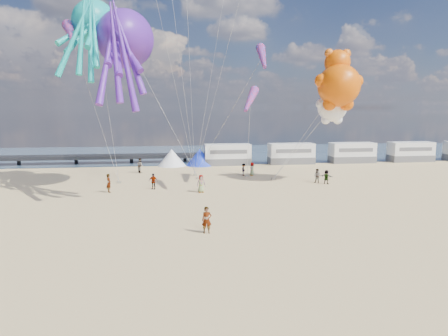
# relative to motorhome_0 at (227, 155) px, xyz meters

# --- Properties ---
(ground) EXTENTS (120.00, 120.00, 0.00)m
(ground) POSITION_rel_motorhome_0_xyz_m (-6.00, -40.00, -1.50)
(ground) COLOR #DEBD80
(ground) RESTS_ON ground
(water) EXTENTS (120.00, 120.00, 0.00)m
(water) POSITION_rel_motorhome_0_xyz_m (-6.00, 15.00, -1.48)
(water) COLOR #324A60
(water) RESTS_ON ground
(motorhome_0) EXTENTS (6.60, 2.50, 3.00)m
(motorhome_0) POSITION_rel_motorhome_0_xyz_m (0.00, 0.00, 0.00)
(motorhome_0) COLOR silver
(motorhome_0) RESTS_ON ground
(motorhome_1) EXTENTS (6.60, 2.50, 3.00)m
(motorhome_1) POSITION_rel_motorhome_0_xyz_m (9.50, 0.00, 0.00)
(motorhome_1) COLOR silver
(motorhome_1) RESTS_ON ground
(motorhome_2) EXTENTS (6.60, 2.50, 3.00)m
(motorhome_2) POSITION_rel_motorhome_0_xyz_m (19.00, 0.00, 0.00)
(motorhome_2) COLOR silver
(motorhome_2) RESTS_ON ground
(motorhome_3) EXTENTS (6.60, 2.50, 3.00)m
(motorhome_3) POSITION_rel_motorhome_0_xyz_m (28.50, 0.00, 0.00)
(motorhome_3) COLOR silver
(motorhome_3) RESTS_ON ground
(tent_white) EXTENTS (4.00, 4.00, 2.40)m
(tent_white) POSITION_rel_motorhome_0_xyz_m (-8.00, 0.00, -0.30)
(tent_white) COLOR white
(tent_white) RESTS_ON ground
(tent_blue) EXTENTS (4.00, 4.00, 2.40)m
(tent_blue) POSITION_rel_motorhome_0_xyz_m (-4.00, 0.00, -0.30)
(tent_blue) COLOR #1933CC
(tent_blue) RESTS_ON ground
(standing_person) EXTENTS (0.67, 0.46, 1.78)m
(standing_person) POSITION_rel_motorhome_0_xyz_m (-5.84, -31.36, -0.61)
(standing_person) COLOR tan
(standing_person) RESTS_ON ground
(beachgoer_0) EXTENTS (0.68, 0.50, 1.73)m
(beachgoer_0) POSITION_rel_motorhome_0_xyz_m (-5.23, -18.47, -0.63)
(beachgoer_0) COLOR #7F6659
(beachgoer_0) RESTS_ON ground
(beachgoer_1) EXTENTS (0.91, 0.91, 1.59)m
(beachgoer_1) POSITION_rel_motorhome_0_xyz_m (7.80, -15.32, -0.71)
(beachgoer_1) COLOR #7F6659
(beachgoer_1) RESTS_ON ground
(beachgoer_2) EXTENTS (0.78, 0.88, 1.50)m
(beachgoer_2) POSITION_rel_motorhome_0_xyz_m (0.65, -9.51, -0.75)
(beachgoer_2) COLOR #7F6659
(beachgoer_2) RESTS_ON ground
(beachgoer_3) EXTENTS (1.17, 0.88, 1.61)m
(beachgoer_3) POSITION_rel_motorhome_0_xyz_m (-9.94, -16.27, -0.69)
(beachgoer_3) COLOR #7F6659
(beachgoer_3) RESTS_ON ground
(beachgoer_4) EXTENTS (0.90, 0.90, 1.53)m
(beachgoer_4) POSITION_rel_motorhome_0_xyz_m (8.60, -15.90, -0.73)
(beachgoer_4) COLOR #7F6659
(beachgoer_4) RESTS_ON ground
(beachgoer_5) EXTENTS (1.25, 1.76, 1.83)m
(beachgoer_5) POSITION_rel_motorhome_0_xyz_m (-14.17, -17.31, -0.58)
(beachgoer_5) COLOR #7F6659
(beachgoer_5) RESTS_ON ground
(beachgoer_6) EXTENTS (0.63, 0.70, 1.60)m
(beachgoer_6) POSITION_rel_motorhome_0_xyz_m (1.72, -9.42, -0.70)
(beachgoer_6) COLOR #7F6659
(beachgoer_6) RESTS_ON ground
(beachgoer_7) EXTENTS (0.91, 1.08, 1.88)m
(beachgoer_7) POSITION_rel_motorhome_0_xyz_m (-11.99, -5.65, -0.56)
(beachgoer_7) COLOR #7F6659
(beachgoer_7) RESTS_ON ground
(sandbag_a) EXTENTS (0.50, 0.35, 0.22)m
(sandbag_a) POSITION_rel_motorhome_0_xyz_m (-13.81, -12.57, -1.39)
(sandbag_a) COLOR gray
(sandbag_a) RESTS_ON ground
(sandbag_b) EXTENTS (0.50, 0.35, 0.22)m
(sandbag_b) POSITION_rel_motorhome_0_xyz_m (-5.05, -11.12, -1.39)
(sandbag_b) COLOR gray
(sandbag_b) RESTS_ON ground
(sandbag_c) EXTENTS (0.50, 0.35, 0.22)m
(sandbag_c) POSITION_rel_motorhome_0_xyz_m (3.60, -12.60, -1.39)
(sandbag_c) COLOR gray
(sandbag_c) RESTS_ON ground
(sandbag_d) EXTENTS (0.50, 0.35, 0.22)m
(sandbag_d) POSITION_rel_motorhome_0_xyz_m (0.85, -10.61, -1.39)
(sandbag_d) COLOR gray
(sandbag_d) RESTS_ON ground
(sandbag_e) EXTENTS (0.50, 0.35, 0.22)m
(sandbag_e) POSITION_rel_motorhome_0_xyz_m (-5.27, -8.73, -1.39)
(sandbag_e) COLOR gray
(sandbag_e) RESTS_ON ground
(kite_octopus_teal) EXTENTS (7.44, 10.38, 10.90)m
(kite_octopus_teal) POSITION_rel_motorhome_0_xyz_m (-15.38, -13.58, 15.07)
(kite_octopus_teal) COLOR #12A79F
(kite_octopus_purple) EXTENTS (8.32, 11.47, 12.05)m
(kite_octopus_purple) POSITION_rel_motorhome_0_xyz_m (-12.23, -16.05, 13.23)
(kite_octopus_purple) COLOR #531E96
(kite_panda) EXTENTS (4.51, 4.33, 5.49)m
(kite_panda) POSITION_rel_motorhome_0_xyz_m (9.52, -14.54, 6.79)
(kite_panda) COLOR white
(kite_teddy_orange) EXTENTS (6.47, 6.25, 7.59)m
(kite_teddy_orange) POSITION_rel_motorhome_0_xyz_m (9.41, -16.28, 9.00)
(kite_teddy_orange) COLOR #E05503
(windsock_left) EXTENTS (2.80, 6.40, 6.34)m
(windsock_left) POSITION_rel_motorhome_0_xyz_m (-17.18, -16.74, 13.71)
(windsock_left) COLOR red
(windsock_mid) EXTENTS (2.97, 5.24, 5.26)m
(windsock_mid) POSITION_rel_motorhome_0_xyz_m (0.34, -14.68, 7.53)
(windsock_mid) COLOR red
(windsock_right) EXTENTS (1.50, 4.80, 4.72)m
(windsock_right) POSITION_rel_motorhome_0_xyz_m (0.31, -20.27, 11.26)
(windsock_right) COLOR red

